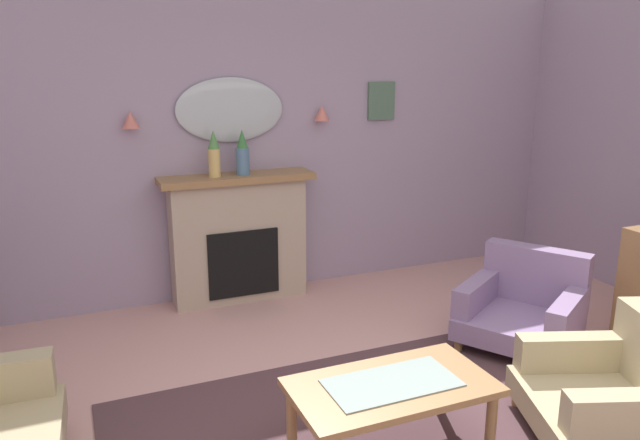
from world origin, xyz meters
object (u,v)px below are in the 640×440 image
Objects in this scene: mantel_vase_right at (214,154)px; armchair_in_corner at (616,390)px; armchair_beside_couch at (524,306)px; framed_picture at (381,101)px; wall_sconce_left at (130,120)px; fireplace at (239,239)px; wall_mirror at (230,110)px; mantel_vase_centre at (242,154)px; wall_sconce_right at (322,113)px; coffee_table at (392,393)px.

mantel_vase_right reaches higher than armchair_in_corner.
framed_picture is at bearing 98.13° from armchair_beside_couch.
armchair_beside_couch is (2.62, -1.82, -1.35)m from wall_sconce_left.
fireplace is 0.81m from mantel_vase_right.
wall_mirror is 0.85m from wall_sconce_left.
mantel_vase_right is 0.25m from mantel_vase_centre.
wall_sconce_left is at bearing 180.00° from wall_sconce_right.
wall_mirror is at bearing 92.82° from coffee_table.
coffee_table is at bearing -87.18° from wall_mirror.
wall_sconce_right is 0.39× the size of framed_picture.
wall_mirror is at bearing 40.36° from mantel_vase_right.
framed_picture reaches higher than mantel_vase_right.
coffee_table is (-1.37, -2.71, -1.37)m from framed_picture.
wall_sconce_left is 2.35m from framed_picture.
mantel_vase_right reaches higher than mantel_vase_centre.
fireplace is 1.91m from framed_picture.
armchair_beside_couch is at bearing -40.81° from mantel_vase_right.
wall_sconce_right reaches higher than armchair_in_corner.
mantel_vase_centre is at bearing -7.59° from wall_sconce_left.
mantel_vase_right is 1.12× the size of framed_picture.
wall_mirror is at bearing 133.40° from armchair_beside_couch.
framed_picture is at bearing 6.04° from mantel_vase_right.
armchair_beside_couch is (0.37, 1.19, 0.00)m from armchair_in_corner.
armchair_in_corner is (1.40, -2.92, -0.27)m from fireplace.
armchair_in_corner is at bearing -53.17° from wall_sconce_left.
framed_picture is (1.50, 0.15, 1.18)m from fireplace.
wall_sconce_right reaches higher than coffee_table.
fireplace is at bearing 92.97° from coffee_table.
wall_sconce_right reaches higher than armchair_beside_couch.
mantel_vase_right is (-0.20, -0.03, 0.79)m from fireplace.
mantel_vase_centre is 2.83× the size of wall_sconce_right.
wall_mirror reaches higher than coffee_table.
wall_mirror is (-0.05, 0.17, 0.37)m from mantel_vase_centre.
mantel_vase_centre is 2.83× the size of wall_sconce_left.
mantel_vase_centre is at bearing 135.31° from armchair_beside_couch.
armchair_beside_couch is at bearing -63.22° from wall_sconce_right.
armchair_beside_couch is at bearing -34.80° from wall_sconce_left.
wall_sconce_right is (0.80, 0.12, 0.32)m from mantel_vase_centre.
wall_sconce_right reaches higher than mantel_vase_right.
wall_sconce_left reaches higher than mantel_vase_centre.
coffee_table is (-0.72, -2.65, -1.28)m from wall_sconce_right.
framed_picture reaches higher than fireplace.
armchair_in_corner is at bearing -60.98° from mantel_vase_right.
mantel_vase_right is 2.74m from coffee_table.
coffee_table is at bearing -116.73° from framed_picture.
coffee_table is 0.98× the size of armchair_beside_couch.
wall_sconce_right is at bearing 6.52° from mantel_vase_right.
wall_sconce_right is 0.66m from framed_picture.
wall_mirror reaches higher than framed_picture.
mantel_vase_centre reaches higher than coffee_table.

